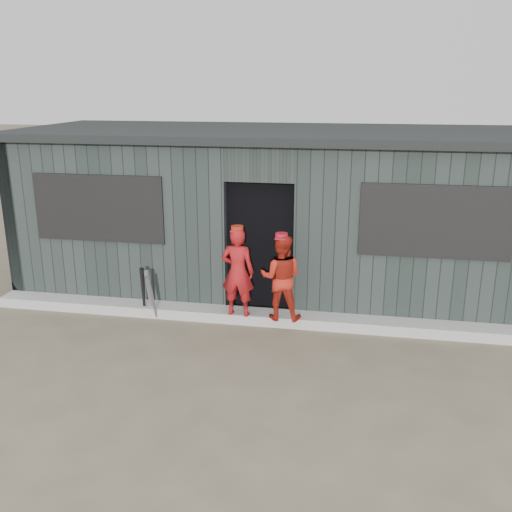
% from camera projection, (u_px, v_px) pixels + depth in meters
% --- Properties ---
extents(ground, '(80.00, 80.00, 0.00)m').
position_uv_depth(ground, '(228.00, 383.00, 6.57)').
color(ground, brown).
rests_on(ground, ground).
extents(curb, '(8.00, 0.36, 0.15)m').
position_uv_depth(curb, '(256.00, 317.00, 8.27)').
color(curb, '#A1A19C').
rests_on(curb, ground).
extents(bat_left, '(0.10, 0.27, 0.76)m').
position_uv_depth(bat_left, '(149.00, 293.00, 8.33)').
color(bat_left, '#92929A').
rests_on(bat_left, ground).
extents(bat_mid, '(0.13, 0.26, 0.71)m').
position_uv_depth(bat_mid, '(152.00, 298.00, 8.20)').
color(bat_mid, slate).
rests_on(bat_mid, ground).
extents(bat_right, '(0.13, 0.22, 0.78)m').
position_uv_depth(bat_right, '(143.00, 292.00, 8.35)').
color(bat_right, black).
rests_on(bat_right, ground).
extents(player_red_left, '(0.48, 0.32, 1.28)m').
position_uv_depth(player_red_left, '(238.00, 272.00, 7.97)').
color(player_red_left, maroon).
rests_on(player_red_left, curb).
extents(player_red_right, '(0.60, 0.47, 1.21)m').
position_uv_depth(player_red_right, '(281.00, 277.00, 7.85)').
color(player_red_right, '#AD2215').
rests_on(player_red_right, curb).
extents(player_grey_back, '(0.60, 0.40, 1.20)m').
position_uv_depth(player_grey_back, '(304.00, 272.00, 8.57)').
color(player_grey_back, silver).
rests_on(player_grey_back, ground).
extents(dugout, '(8.30, 3.30, 2.62)m').
position_uv_depth(dugout, '(275.00, 211.00, 9.50)').
color(dugout, black).
rests_on(dugout, ground).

